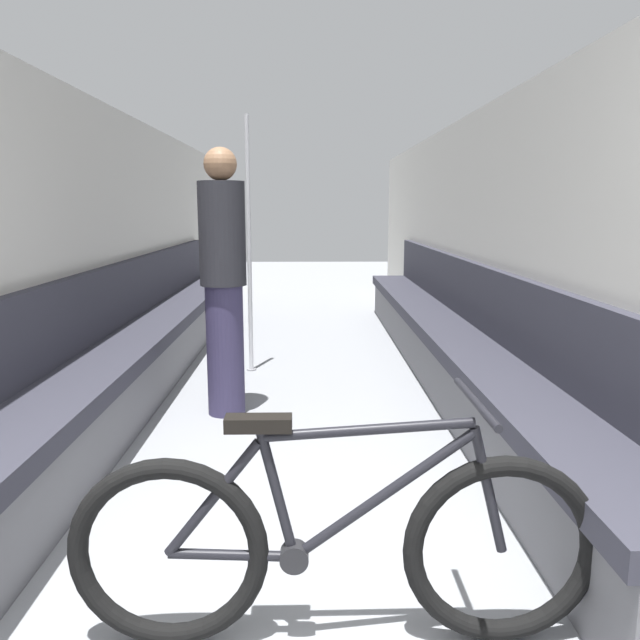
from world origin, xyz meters
name	(u,v)px	position (x,y,z in m)	size (l,w,h in m)	color
wall_left	(107,249)	(-1.44, 3.96, 1.06)	(0.10, 11.13, 2.11)	beige
wall_right	(486,248)	(1.44, 3.96, 1.06)	(0.10, 11.13, 2.11)	beige
bench_seat_row_left	(147,344)	(-1.18, 3.99, 0.31)	(0.47, 6.63, 0.95)	#5B5B60
bench_seat_row_right	(448,342)	(1.18, 3.99, 0.31)	(0.47, 6.63, 0.95)	#5B5B60
bicycle	(335,546)	(0.16, 0.98, 0.33)	(1.66, 0.46, 0.80)	black
grab_pole_near	(249,250)	(-0.41, 4.35, 1.02)	(0.08, 0.08, 2.09)	gray
passenger_standing	(223,280)	(-0.47, 3.23, 0.90)	(0.30, 0.30, 1.74)	#332D4C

